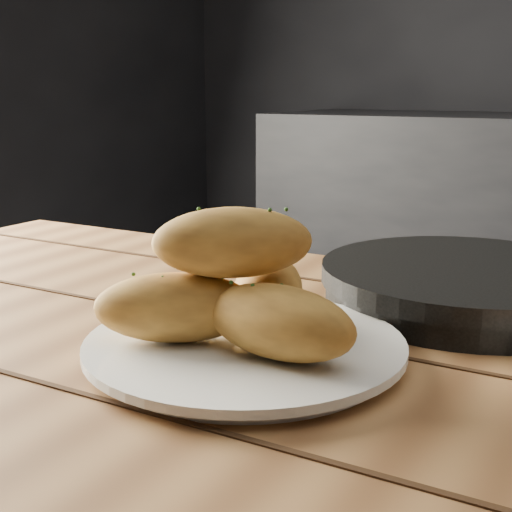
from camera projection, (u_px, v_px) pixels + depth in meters
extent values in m
cube|color=brown|center=(232.00, 392.00, 0.61)|extent=(1.36, 0.86, 0.04)
cylinder|color=brown|center=(32.00, 439.00, 1.31)|extent=(0.07, 0.07, 0.71)
cylinder|color=silver|center=(245.00, 352.00, 0.63)|extent=(0.26, 0.26, 0.01)
cylinder|color=silver|center=(245.00, 344.00, 0.63)|extent=(0.29, 0.29, 0.01)
ellipsoid|color=gold|center=(176.00, 307.00, 0.62)|extent=(0.16, 0.13, 0.06)
ellipsoid|color=gold|center=(279.00, 322.00, 0.58)|extent=(0.14, 0.08, 0.06)
ellipsoid|color=gold|center=(268.00, 291.00, 0.67)|extent=(0.11, 0.15, 0.06)
ellipsoid|color=gold|center=(233.00, 242.00, 0.61)|extent=(0.15, 0.13, 0.06)
cylinder|color=black|center=(466.00, 292.00, 0.79)|extent=(0.31, 0.31, 0.03)
cylinder|color=black|center=(467.00, 274.00, 0.78)|extent=(0.32, 0.32, 0.02)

